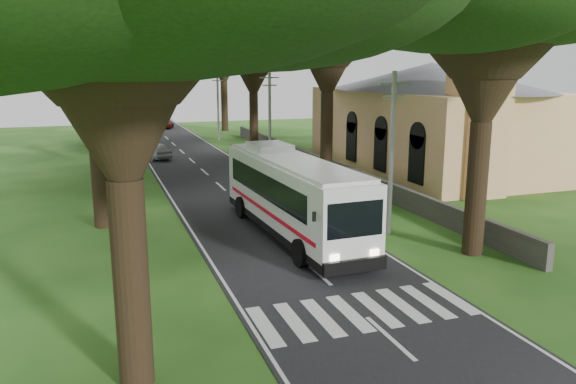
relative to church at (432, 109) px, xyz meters
name	(u,v)px	position (x,y,z in m)	size (l,w,h in m)	color
ground	(337,291)	(-17.86, -21.55, -4.91)	(140.00, 140.00, 0.00)	#1F4E16
road	(207,174)	(-17.86, 3.45, -4.90)	(8.00, 120.00, 0.04)	black
crosswalk	(360,312)	(-17.86, -23.55, -4.91)	(8.00, 3.00, 0.01)	silver
property_wall	(318,163)	(-8.86, 2.45, -4.31)	(0.35, 50.00, 1.20)	#383533
church	(432,109)	(0.00, 0.00, 0.00)	(14.00, 24.00, 11.60)	#E2AC6E
pole_near	(392,151)	(-12.36, -15.55, -0.73)	(1.60, 0.24, 8.00)	gray
pole_mid	(270,118)	(-12.36, 4.45, -0.73)	(1.60, 0.24, 8.00)	gray
pole_far	(218,104)	(-12.36, 24.45, -0.73)	(1.60, 0.24, 8.00)	gray
tree_l_mida	(89,21)	(-25.86, -9.55, 5.44)	(12.92, 12.92, 13.24)	black
tree_l_midb	(93,3)	(-25.36, 8.45, 8.16)	(16.14, 16.14, 16.59)	black
tree_l_far	(84,36)	(-26.36, 26.45, 6.62)	(14.45, 14.45, 14.72)	black
tree_r_midb	(253,35)	(-10.36, 16.45, 6.50)	(13.23, 13.23, 14.38)	black
tree_r_far	(223,28)	(-9.36, 34.45, 8.32)	(14.21, 14.21, 16.42)	black
coach_bus	(292,194)	(-17.04, -14.18, -2.83)	(3.49, 13.18, 3.86)	silver
distant_car_a	(155,151)	(-20.86, 12.62, -4.12)	(1.79, 4.45, 1.51)	#9B9B9F
distant_car_b	(137,128)	(-20.86, 33.89, -4.14)	(1.56, 4.49, 1.48)	navy
distant_car_c	(166,124)	(-16.45, 40.12, -4.29)	(1.64, 4.04, 1.17)	maroon
pedestrian	(128,210)	(-24.57, -9.44, -4.15)	(0.56, 0.36, 1.52)	black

